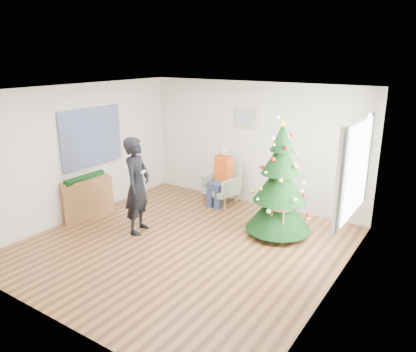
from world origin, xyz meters
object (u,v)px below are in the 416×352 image
Objects in this scene: armchair at (222,189)px; console at (86,198)px; christmas_tree at (280,184)px; standing_man at (137,186)px; stool at (280,222)px.

armchair is 2.82m from console.
christmas_tree is 1.20× the size of standing_man.
standing_man is at bearing 20.65° from console.
console is (-1.84, -2.13, 0.05)m from armchair.
console is (-1.30, -0.09, -0.48)m from standing_man.
standing_man is at bearing -149.53° from christmas_tree.
christmas_tree is at bearing 38.32° from console.
console is at bearing 75.69° from standing_man.
christmas_tree is 2.20× the size of armchair.
standing_man is (-0.53, -2.05, 0.53)m from armchair.
stool is 2.00m from armchair.
console is at bearing -119.41° from armchair.
armchair is at bearing -32.62° from standing_man.
armchair is at bearing 66.18° from console.
stool is 0.36× the size of standing_man.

